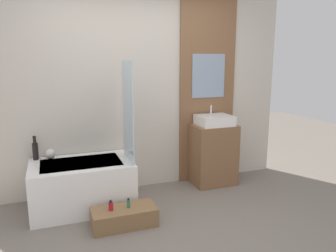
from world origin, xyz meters
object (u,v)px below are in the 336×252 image
Objects in this scene: wooden_step_bench at (124,217)px; bottle_soap_secondary at (128,203)px; sink at (214,120)px; bathtub at (82,185)px; vase_tall_dark at (35,150)px; bottle_soap_primary at (111,206)px; vase_round_light at (50,154)px.

bottle_soap_secondary reaches higher than wooden_step_bench.
sink is at bearing 27.41° from wooden_step_bench.
bathtub is 4.00× the size of vase_tall_dark.
vase_round_light is at bearing 122.68° from bottle_soap_primary.
wooden_step_bench is 6.47× the size of bottle_soap_secondary.
wooden_step_bench is at bearing 180.00° from bottle_soap_secondary.
bathtub is at bearing 124.33° from bottle_soap_secondary.
bathtub is 0.63m from bottle_soap_primary.
vase_tall_dark reaches higher than wooden_step_bench.
bathtub is 0.72m from bottle_soap_secondary.
vase_tall_dark is at bearing 135.30° from bottle_soap_secondary.
sink is (1.42, 0.73, 0.80)m from wooden_step_bench.
vase_tall_dark is 0.17m from vase_round_light.
bathtub is at bearing -30.70° from vase_tall_dark.
bathtub is 9.41× the size of vase_round_light.
vase_round_light is (0.16, -0.03, -0.06)m from vase_tall_dark.
bottle_soap_secondary is at bearing -44.70° from vase_tall_dark.
vase_tall_dark is 2.36× the size of vase_round_light.
wooden_step_bench is 1.46× the size of sink.
vase_tall_dark is at bearing 170.19° from vase_round_light.
vase_round_light is at bearing -9.81° from vase_tall_dark.
wooden_step_bench is 1.20m from vase_round_light.
bottle_soap_secondary is at bearing -0.00° from bottle_soap_primary.
bottle_soap_primary is at bearing 180.00° from wooden_step_bench.
vase_tall_dark reaches higher than bottle_soap_primary.
bottle_soap_secondary is (-1.37, -0.73, -0.65)m from sink.
wooden_step_bench is at bearing -59.08° from bathtub.
bottle_soap_primary is (0.70, -0.88, -0.42)m from vase_tall_dark.
bathtub reaches higher than wooden_step_bench.
vase_tall_dark is (-2.25, 0.14, -0.23)m from sink.
vase_tall_dark is (-0.48, 0.29, 0.39)m from bathtub.
wooden_step_bench is 0.19m from bottle_soap_primary.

